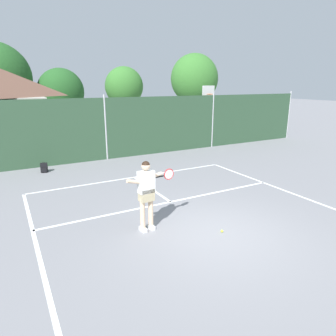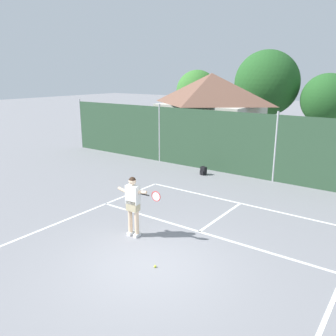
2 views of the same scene
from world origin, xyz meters
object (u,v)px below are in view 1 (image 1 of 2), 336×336
basketball_hoop (208,106)px  tennis_ball (222,231)px  tennis_player (147,190)px  backpack_black (44,168)px

basketball_hoop → tennis_ball: bearing=-124.0°
tennis_player → backpack_black: size_ratio=4.01×
backpack_black → tennis_ball: bearing=-67.8°
backpack_black → tennis_player: bearing=-76.7°
tennis_player → backpack_black: bearing=103.3°
tennis_player → backpack_black: 7.19m
backpack_black → basketball_hoop: bearing=14.1°
tennis_player → basketball_hoop: bearing=47.5°
basketball_hoop → backpack_black: size_ratio=7.67×
basketball_hoop → backpack_black: bearing=-165.9°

